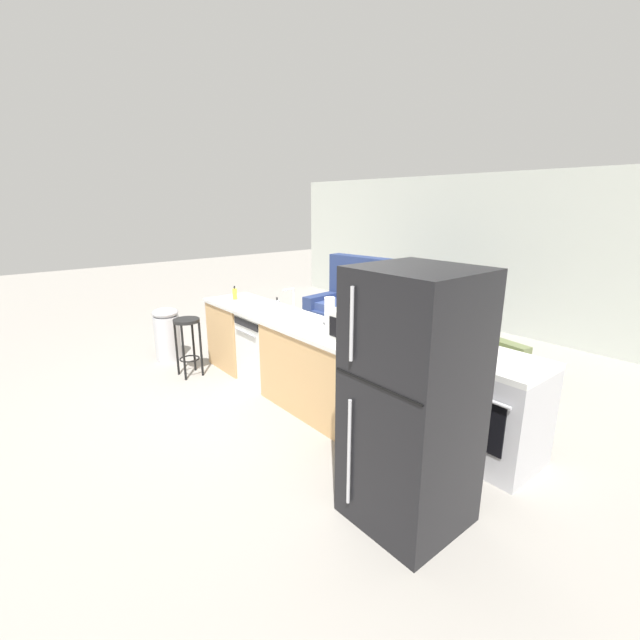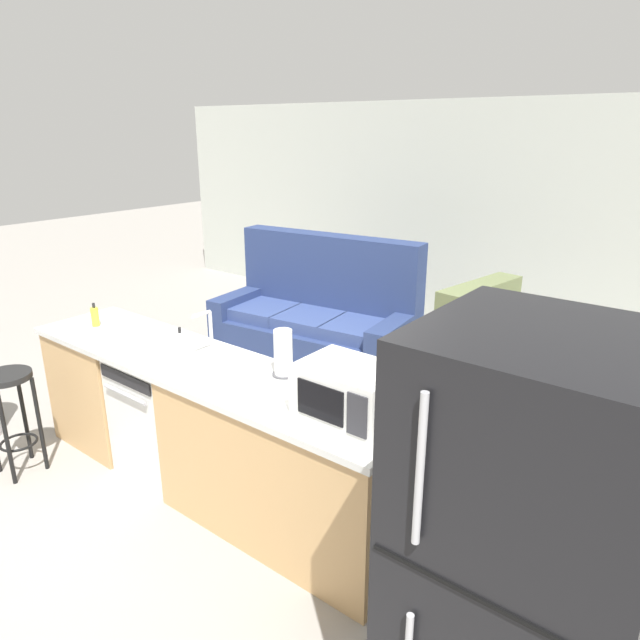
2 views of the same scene
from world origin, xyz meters
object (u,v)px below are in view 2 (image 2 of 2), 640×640
object	(u,v)px
stove_range	(589,520)
microwave	(350,392)
refrigerator	(519,585)
dish_soap_bottle	(95,316)
couch	(319,323)
paper_towel_roll	(283,354)
dishwasher	(168,413)
kettle	(561,424)
armchair	(494,397)
bar_stool	(11,401)
soap_bottle	(181,342)

from	to	relation	value
stove_range	microwave	xyz separation A→B (m)	(-1.07, -0.55, 0.59)
refrigerator	dish_soap_bottle	bearing A→B (deg)	171.01
stove_range	microwave	world-z (taller)	microwave
couch	paper_towel_roll	bearing A→B (deg)	-56.57
dishwasher	stove_range	world-z (taller)	stove_range
kettle	armchair	xyz separation A→B (m)	(-0.81, 1.35, -0.64)
bar_stool	couch	world-z (taller)	couch
bar_stool	couch	xyz separation A→B (m)	(0.37, 2.88, -0.14)
paper_towel_roll	armchair	distance (m)	1.88
paper_towel_roll	dish_soap_bottle	world-z (taller)	paper_towel_roll
armchair	dishwasher	bearing A→B (deg)	-132.53
microwave	kettle	world-z (taller)	microwave
stove_range	soap_bottle	distance (m)	2.54
soap_bottle	armchair	xyz separation A→B (m)	(1.46, 1.75, -0.62)
kettle	couch	distance (m)	3.40
kettle	couch	size ratio (longest dim) A/B	0.10
refrigerator	bar_stool	world-z (taller)	refrigerator
microwave	couch	world-z (taller)	couch
refrigerator	couch	distance (m)	4.10
dishwasher	refrigerator	distance (m)	2.70
paper_towel_roll	couch	distance (m)	2.51
bar_stool	microwave	bearing A→B (deg)	16.48
kettle	couch	bearing A→B (deg)	148.02
stove_range	dish_soap_bottle	world-z (taller)	dish_soap_bottle
paper_towel_roll	kettle	bearing A→B (deg)	9.26
dish_soap_bottle	armchair	size ratio (longest dim) A/B	0.15
stove_range	armchair	bearing A→B (deg)	128.40
refrigerator	dish_soap_bottle	distance (m)	3.40
kettle	armchair	bearing A→B (deg)	120.81
stove_range	dishwasher	bearing A→B (deg)	-168.09
paper_towel_roll	bar_stool	size ratio (longest dim) A/B	0.38
couch	stove_range	bearing A→B (deg)	-28.73
bar_stool	couch	bearing A→B (deg)	82.60
kettle	armchair	size ratio (longest dim) A/B	0.17
dishwasher	paper_towel_roll	bearing A→B (deg)	10.81
microwave	soap_bottle	xyz separation A→B (m)	(-1.36, 0.03, -0.07)
dishwasher	dish_soap_bottle	size ratio (longest dim) A/B	4.77
paper_towel_roll	soap_bottle	world-z (taller)	paper_towel_roll
microwave	refrigerator	bearing A→B (deg)	-27.09
refrigerator	bar_stool	bearing A→B (deg)	-177.70
soap_bottle	kettle	bearing A→B (deg)	9.91
dish_soap_bottle	microwave	bearing A→B (deg)	0.44
bar_stool	soap_bottle	bearing A→B (deg)	36.79
soap_bottle	kettle	world-z (taller)	kettle
kettle	stove_range	bearing A→B (deg)	37.16
microwave	couch	size ratio (longest dim) A/B	0.24
armchair	stove_range	bearing A→B (deg)	-51.60
dishwasher	soap_bottle	distance (m)	0.58
soap_bottle	armchair	size ratio (longest dim) A/B	0.15
stove_range	dish_soap_bottle	size ratio (longest dim) A/B	5.11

